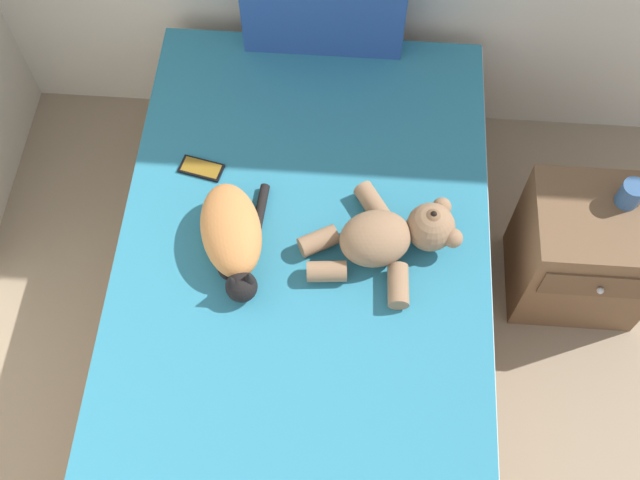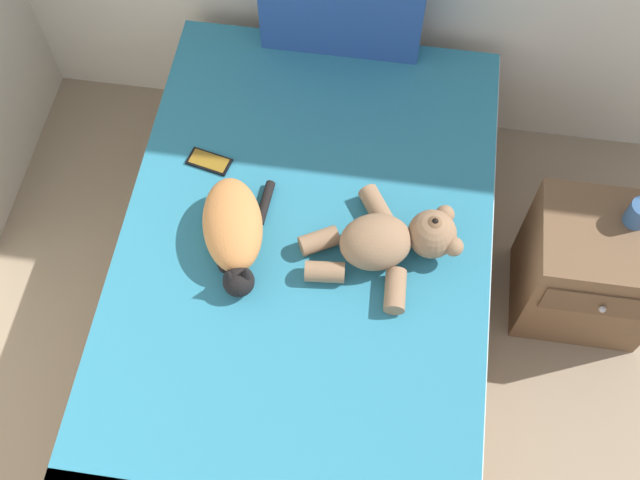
% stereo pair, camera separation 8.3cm
% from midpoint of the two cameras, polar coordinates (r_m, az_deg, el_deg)
% --- Properties ---
extents(bed, '(1.25, 2.08, 0.57)m').
position_cam_midpoint_polar(bed, '(2.70, -2.18, -5.15)').
color(bed, brown).
rests_on(bed, ground_plane).
extents(cat, '(0.28, 0.44, 0.15)m').
position_cam_midpoint_polar(cat, '(2.44, -7.50, 0.28)').
color(cat, '#D18447').
rests_on(cat, bed).
extents(teddy_bear, '(0.52, 0.44, 0.17)m').
position_cam_midpoint_polar(teddy_bear, '(2.42, 4.33, 0.26)').
color(teddy_bear, '#937051').
rests_on(teddy_bear, bed).
extents(cell_phone, '(0.16, 0.10, 0.01)m').
position_cam_midpoint_polar(cell_phone, '(2.67, -9.69, 5.24)').
color(cell_phone, black).
rests_on(cell_phone, bed).
extents(nightstand, '(0.47, 0.41, 0.53)m').
position_cam_midpoint_polar(nightstand, '(2.96, 18.30, -0.87)').
color(nightstand, brown).
rests_on(nightstand, ground_plane).
extents(mug, '(0.12, 0.08, 0.09)m').
position_cam_midpoint_polar(mug, '(2.76, 21.35, 3.19)').
color(mug, '#33598C').
rests_on(mug, nightstand).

